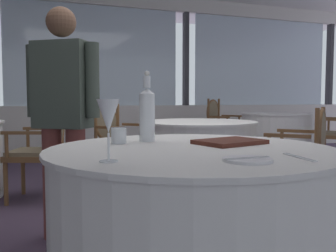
# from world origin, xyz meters

# --- Properties ---
(ground_plane) EXTENTS (13.92, 13.92, 0.00)m
(ground_plane) POSITION_xyz_m (0.00, 0.00, 0.00)
(ground_plane) COLOR #47384C
(window_wall_far) EXTENTS (10.71, 0.14, 2.82)m
(window_wall_far) POSITION_xyz_m (0.00, 3.47, 1.13)
(window_wall_far) COLOR silver
(window_wall_far) RESTS_ON ground_plane
(foreground_table) EXTENTS (1.28, 1.28, 0.74)m
(foreground_table) POSITION_xyz_m (-0.30, -1.55, 0.37)
(foreground_table) COLOR white
(foreground_table) RESTS_ON ground_plane
(side_plate) EXTENTS (0.17, 0.17, 0.01)m
(side_plate) POSITION_xyz_m (-0.26, -1.95, 0.75)
(side_plate) COLOR white
(side_plate) RESTS_ON foreground_table
(butter_knife) EXTENTS (0.17, 0.02, 0.00)m
(butter_knife) POSITION_xyz_m (-0.26, -1.95, 0.75)
(butter_knife) COLOR silver
(butter_knife) RESTS_ON foreground_table
(dinner_fork) EXTENTS (0.04, 0.20, 0.00)m
(dinner_fork) POSITION_xyz_m (-0.04, -1.94, 0.75)
(dinner_fork) COLOR silver
(dinner_fork) RESTS_ON foreground_table
(water_bottle) EXTENTS (0.08, 0.08, 0.36)m
(water_bottle) POSITION_xyz_m (-0.41, -1.24, 0.89)
(water_bottle) COLOR white
(water_bottle) RESTS_ON foreground_table
(wine_glass) EXTENTS (0.08, 0.08, 0.21)m
(wine_glass) POSITION_xyz_m (-0.71, -1.80, 0.90)
(wine_glass) COLOR white
(wine_glass) RESTS_ON foreground_table
(water_tumbler) EXTENTS (0.07, 0.07, 0.08)m
(water_tumbler) POSITION_xyz_m (-0.57, -1.29, 0.78)
(water_tumbler) COLOR white
(water_tumbler) RESTS_ON foreground_table
(menu_book) EXTENTS (0.36, 0.30, 0.02)m
(menu_book) POSITION_xyz_m (-0.07, -1.48, 0.75)
(menu_book) COLOR #512319
(menu_book) RESTS_ON foreground_table
(background_table_0) EXTENTS (1.07, 1.07, 0.74)m
(background_table_0) POSITION_xyz_m (2.54, 1.81, 0.37)
(background_table_0) COLOR white
(background_table_0) RESTS_ON ground_plane
(dining_chair_0_0) EXTENTS (0.66, 0.65, 0.97)m
(dining_chair_0_0) POSITION_xyz_m (1.95, 2.57, 0.56)
(dining_chair_0_0) COLOR brown
(dining_chair_0_0) RESTS_ON ground_plane
(dining_chair_1_1) EXTENTS (0.58, 0.63, 0.94)m
(dining_chair_1_1) POSITION_xyz_m (-0.90, 0.63, 0.54)
(dining_chair_1_1) COLOR brown
(dining_chair_1_1) RESTS_ON ground_plane
(background_table_2) EXTENTS (1.16, 1.16, 0.74)m
(background_table_2) POSITION_xyz_m (0.54, 0.28, 0.37)
(background_table_2) COLOR white
(background_table_2) RESTS_ON ground_plane
(dining_chair_2_0) EXTENTS (0.66, 0.66, 0.91)m
(dining_chair_2_0) POSITION_xyz_m (-0.13, 1.02, 0.53)
(dining_chair_2_0) COLOR brown
(dining_chair_2_0) RESTS_ON ground_plane
(dining_chair_2_1) EXTENTS (0.66, 0.66, 0.89)m
(dining_chair_2_1) POSITION_xyz_m (1.21, -0.46, 0.52)
(dining_chair_2_1) COLOR brown
(dining_chair_2_1) RESTS_ON ground_plane
(diner_person_0) EXTENTS (0.46, 0.37, 1.57)m
(diner_person_0) POSITION_xyz_m (-0.78, -0.47, 0.88)
(diner_person_0) COLOR brown
(diner_person_0) RESTS_ON ground_plane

